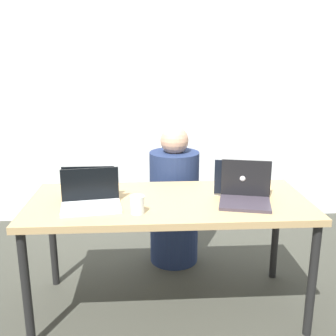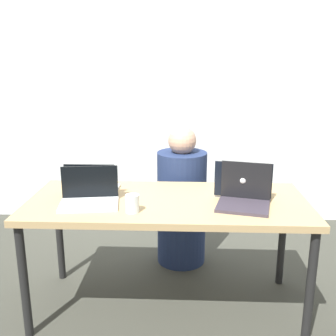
# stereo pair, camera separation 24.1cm
# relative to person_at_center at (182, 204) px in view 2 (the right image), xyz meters

# --- Properties ---
(ground_plane) EXTENTS (12.00, 12.00, 0.00)m
(ground_plane) POSITION_rel_person_at_center_xyz_m (-0.08, -0.63, -0.48)
(ground_plane) COLOR #393A31
(back_wall) EXTENTS (4.50, 0.10, 2.33)m
(back_wall) POSITION_rel_person_at_center_xyz_m (-0.08, 0.94, 0.68)
(back_wall) COLOR silver
(back_wall) RESTS_ON ground
(desk) EXTENTS (1.70, 0.74, 0.74)m
(desk) POSITION_rel_person_at_center_xyz_m (-0.08, -0.63, 0.19)
(desk) COLOR tan
(desk) RESTS_ON ground
(person_at_center) EXTENTS (0.39, 0.39, 1.09)m
(person_at_center) POSITION_rel_person_at_center_xyz_m (0.00, 0.00, 0.00)
(person_at_center) COLOR navy
(person_at_center) RESTS_ON ground
(laptop_front_right) EXTENTS (0.34, 0.31, 0.24)m
(laptop_front_right) POSITION_rel_person_at_center_xyz_m (0.37, -0.71, 0.31)
(laptop_front_right) COLOR #3A333E
(laptop_front_right) RESTS_ON desk
(laptop_front_left) EXTENTS (0.36, 0.27, 0.21)m
(laptop_front_left) POSITION_rel_person_at_center_xyz_m (-0.54, -0.73, 0.31)
(laptop_front_left) COLOR silver
(laptop_front_left) RESTS_ON desk
(laptop_back_left) EXTENTS (0.32, 0.24, 0.20)m
(laptop_back_left) POSITION_rel_person_at_center_xyz_m (-0.57, -0.51, 0.30)
(laptop_back_left) COLOR silver
(laptop_back_left) RESTS_ON desk
(laptop_back_right) EXTENTS (0.38, 0.30, 0.23)m
(laptop_back_right) POSITION_rel_person_at_center_xyz_m (0.39, -0.53, 0.31)
(laptop_back_right) COLOR silver
(laptop_back_right) RESTS_ON desk
(water_glass_left) EXTENTS (0.08, 0.08, 0.10)m
(water_glass_left) POSITION_rel_person_at_center_xyz_m (-0.27, -0.85, 0.30)
(water_glass_left) COLOR silver
(water_glass_left) RESTS_ON desk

